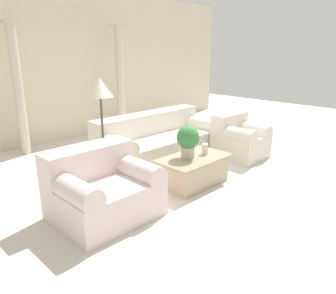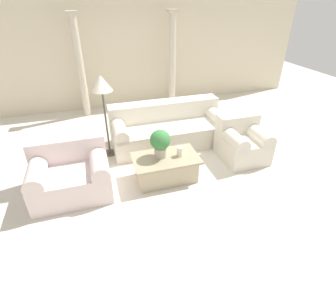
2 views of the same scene
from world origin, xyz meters
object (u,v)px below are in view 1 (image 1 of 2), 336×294
Objects in this scene: sofa_long at (157,141)px; loveseat at (102,188)px; floor_lamp at (100,94)px; armchair at (239,138)px; coffee_table at (194,170)px; potted_plant at (188,139)px.

loveseat is at bearing -151.29° from sofa_long.
floor_lamp reaches higher than loveseat.
coffee_table is at bearing -171.32° from armchair.
sofa_long is 4.88× the size of potted_plant.
potted_plant is at bearing -112.81° from sofa_long.
potted_plant reaches higher than armchair.
armchair is at bearing 6.38° from potted_plant.
potted_plant is (1.44, -0.11, 0.35)m from loveseat.
sofa_long is at bearing 28.71° from loveseat.
floor_lamp is at bearing 125.70° from potted_plant.
sofa_long is 1.33m from potted_plant.
sofa_long reaches higher than coffee_table.
armchair is at bearing -19.74° from floor_lamp.
floor_lamp is at bearing 53.98° from loveseat.
armchair is (1.59, 0.24, 0.14)m from coffee_table.
potted_plant is 1.45m from floor_lamp.
armchair is at bearing 8.68° from coffee_table.
loveseat is 3.11m from armchair.
sofa_long is 2.21m from loveseat.
potted_plant reaches higher than sofa_long.
coffee_table is at bearing -53.07° from floor_lamp.
loveseat is (-1.94, -1.06, 0.02)m from sofa_long.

